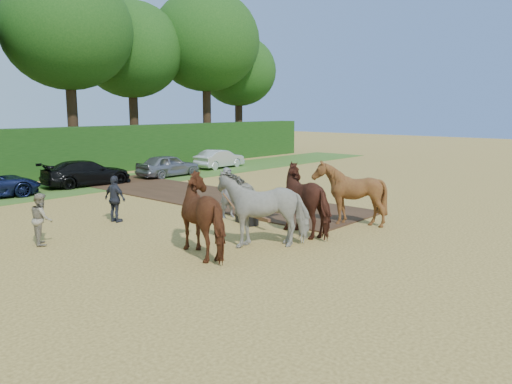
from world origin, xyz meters
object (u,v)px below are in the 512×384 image
spectator_near (42,219)px  parked_cars (34,179)px  plough_team (286,203)px  spectator_far (115,199)px

spectator_near → parked_cars: spectator_near is taller
spectator_near → parked_cars: size_ratio=0.05×
parked_cars → plough_team: bearing=-85.0°
plough_team → spectator_near: bearing=137.7°
spectator_far → plough_team: plough_team is taller
spectator_near → spectator_far: size_ratio=0.93×
spectator_far → plough_team: 6.52m
spectator_far → spectator_near: bearing=98.4°
parked_cars → spectator_far: bearing=-97.1°
plough_team → parked_cars: size_ratio=0.26×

